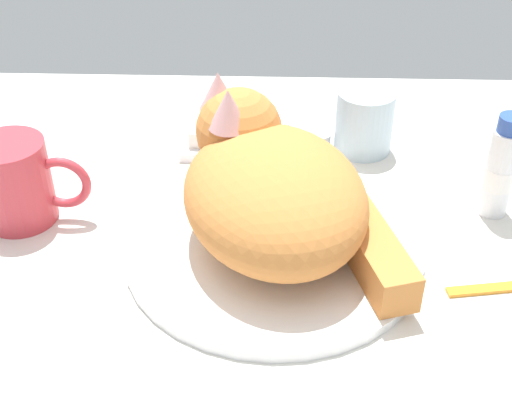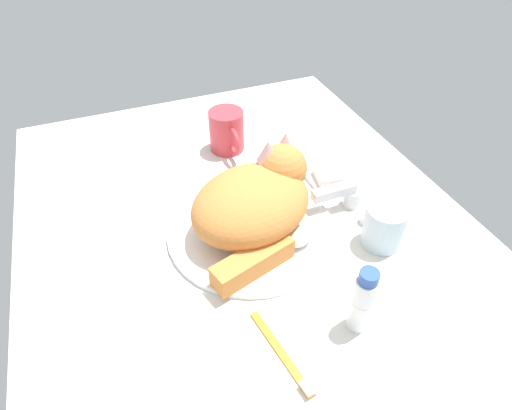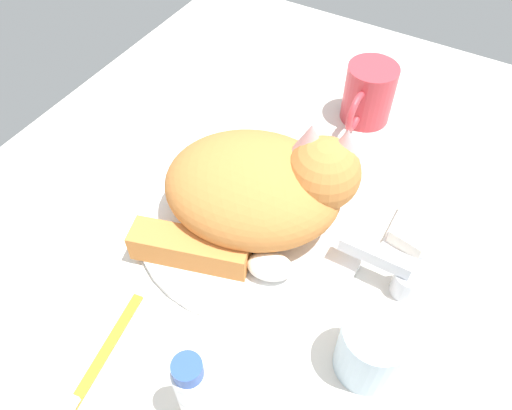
{
  "view_description": "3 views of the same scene",
  "coord_description": "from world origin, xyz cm",
  "px_view_note": "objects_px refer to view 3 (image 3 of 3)",
  "views": [
    {
      "loc": [
        -0.08,
        -56.55,
        46.89
      ],
      "look_at": [
        -1.92,
        0.33,
        5.56
      ],
      "focal_mm": 49.24,
      "sensor_mm": 36.0,
      "label": 1
    },
    {
      "loc": [
        53.28,
        -20.14,
        56.89
      ],
      "look_at": [
        0.58,
        0.7,
        6.92
      ],
      "focal_mm": 30.35,
      "sensor_mm": 36.0,
      "label": 2
    },
    {
      "loc": [
        35.6,
        21.04,
        53.14
      ],
      "look_at": [
        2.94,
        2.19,
        7.87
      ],
      "focal_mm": 34.78,
      "sensor_mm": 36.0,
      "label": 3
    }
  ],
  "objects_px": {
    "faucet": "(397,275)",
    "rinse_cup": "(372,349)",
    "cat": "(262,188)",
    "coffee_mug": "(368,94)",
    "soap_bar": "(415,232)",
    "toothbrush": "(99,359)",
    "toothpaste_bottle": "(194,392)"
  },
  "relations": [
    {
      "from": "faucet",
      "to": "rinse_cup",
      "type": "distance_m",
      "value": 0.11
    },
    {
      "from": "cat",
      "to": "coffee_mug",
      "type": "xyz_separation_m",
      "value": [
        -0.27,
        0.04,
        -0.02
      ]
    },
    {
      "from": "soap_bar",
      "to": "toothbrush",
      "type": "relative_size",
      "value": 0.39
    },
    {
      "from": "rinse_cup",
      "to": "toothpaste_bottle",
      "type": "bearing_deg",
      "value": -44.43
    },
    {
      "from": "rinse_cup",
      "to": "soap_bar",
      "type": "distance_m",
      "value": 0.19
    },
    {
      "from": "coffee_mug",
      "to": "cat",
      "type": "bearing_deg",
      "value": -7.4
    },
    {
      "from": "coffee_mug",
      "to": "rinse_cup",
      "type": "distance_m",
      "value": 0.42
    },
    {
      "from": "cat",
      "to": "rinse_cup",
      "type": "height_order",
      "value": "cat"
    },
    {
      "from": "soap_bar",
      "to": "toothbrush",
      "type": "height_order",
      "value": "soap_bar"
    },
    {
      "from": "coffee_mug",
      "to": "rinse_cup",
      "type": "xyz_separation_m",
      "value": [
        0.39,
        0.16,
        -0.01
      ]
    },
    {
      "from": "rinse_cup",
      "to": "faucet",
      "type": "bearing_deg",
      "value": -175.54
    },
    {
      "from": "cat",
      "to": "soap_bar",
      "type": "relative_size",
      "value": 4.47
    },
    {
      "from": "faucet",
      "to": "toothbrush",
      "type": "distance_m",
      "value": 0.35
    },
    {
      "from": "soap_bar",
      "to": "toothpaste_bottle",
      "type": "height_order",
      "value": "toothpaste_bottle"
    },
    {
      "from": "rinse_cup",
      "to": "toothpaste_bottle",
      "type": "distance_m",
      "value": 0.19
    },
    {
      "from": "soap_bar",
      "to": "toothpaste_bottle",
      "type": "distance_m",
      "value": 0.34
    },
    {
      "from": "toothpaste_bottle",
      "to": "rinse_cup",
      "type": "bearing_deg",
      "value": 135.57
    },
    {
      "from": "soap_bar",
      "to": "toothbrush",
      "type": "xyz_separation_m",
      "value": [
        0.33,
        -0.25,
        -0.02
      ]
    },
    {
      "from": "rinse_cup",
      "to": "toothbrush",
      "type": "relative_size",
      "value": 0.52
    },
    {
      "from": "coffee_mug",
      "to": "toothbrush",
      "type": "relative_size",
      "value": 0.8
    },
    {
      "from": "faucet",
      "to": "rinse_cup",
      "type": "relative_size",
      "value": 1.76
    },
    {
      "from": "coffee_mug",
      "to": "toothbrush",
      "type": "bearing_deg",
      "value": -10.23
    },
    {
      "from": "toothpaste_bottle",
      "to": "toothbrush",
      "type": "xyz_separation_m",
      "value": [
        0.01,
        -0.12,
        -0.05
      ]
    },
    {
      "from": "toothbrush",
      "to": "toothpaste_bottle",
      "type": "bearing_deg",
      "value": 94.79
    },
    {
      "from": "soap_bar",
      "to": "cat",
      "type": "bearing_deg",
      "value": -68.74
    },
    {
      "from": "cat",
      "to": "toothpaste_bottle",
      "type": "relative_size",
      "value": 2.22
    },
    {
      "from": "soap_bar",
      "to": "coffee_mug",
      "type": "bearing_deg",
      "value": -143.36
    },
    {
      "from": "coffee_mug",
      "to": "toothpaste_bottle",
      "type": "xyz_separation_m",
      "value": [
        0.52,
        0.03,
        0.01
      ]
    },
    {
      "from": "faucet",
      "to": "soap_bar",
      "type": "bearing_deg",
      "value": -179.09
    },
    {
      "from": "coffee_mug",
      "to": "toothpaste_bottle",
      "type": "bearing_deg",
      "value": 3.19
    },
    {
      "from": "faucet",
      "to": "cat",
      "type": "distance_m",
      "value": 0.19
    },
    {
      "from": "faucet",
      "to": "coffee_mug",
      "type": "distance_m",
      "value": 0.32
    }
  ]
}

